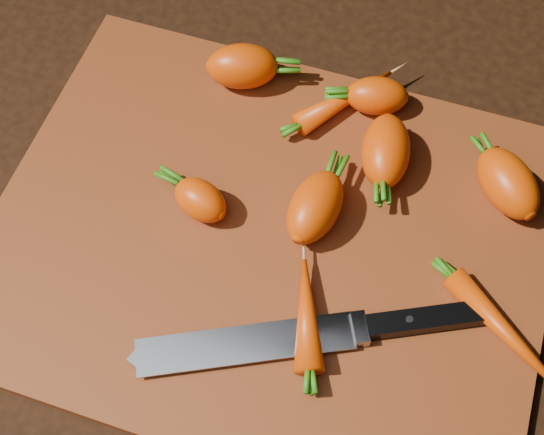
% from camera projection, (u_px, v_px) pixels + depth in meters
% --- Properties ---
extents(ground, '(2.00, 2.00, 0.01)m').
position_uv_depth(ground, '(269.00, 245.00, 0.70)').
color(ground, black).
extents(cutting_board, '(0.50, 0.40, 0.01)m').
position_uv_depth(cutting_board, '(269.00, 239.00, 0.69)').
color(cutting_board, brown).
rests_on(cutting_board, ground).
extents(carrot_0, '(0.08, 0.07, 0.05)m').
position_uv_depth(carrot_0, '(242.00, 66.00, 0.75)').
color(carrot_0, '#E34000').
rests_on(carrot_0, cutting_board).
extents(carrot_1, '(0.06, 0.05, 0.04)m').
position_uv_depth(carrot_1, '(200.00, 200.00, 0.68)').
color(carrot_1, '#E34000').
rests_on(carrot_1, cutting_board).
extents(carrot_2, '(0.06, 0.09, 0.05)m').
position_uv_depth(carrot_2, '(386.00, 151.00, 0.70)').
color(carrot_2, '#E34000').
rests_on(carrot_2, cutting_board).
extents(carrot_3, '(0.05, 0.08, 0.04)m').
position_uv_depth(carrot_3, '(315.00, 207.00, 0.67)').
color(carrot_3, '#E34000').
rests_on(carrot_3, cutting_board).
extents(carrot_4, '(0.07, 0.05, 0.04)m').
position_uv_depth(carrot_4, '(377.00, 96.00, 0.74)').
color(carrot_4, '#E34000').
rests_on(carrot_4, cutting_board).
extents(carrot_5, '(0.08, 0.09, 0.05)m').
position_uv_depth(carrot_5, '(508.00, 183.00, 0.68)').
color(carrot_5, '#E34000').
rests_on(carrot_5, cutting_board).
extents(carrot_6, '(0.09, 0.11, 0.02)m').
position_uv_depth(carrot_6, '(346.00, 98.00, 0.74)').
color(carrot_6, '#E34000').
rests_on(carrot_6, cutting_board).
extents(carrot_7, '(0.12, 0.09, 0.02)m').
position_uv_depth(carrot_7, '(508.00, 335.00, 0.63)').
color(carrot_7, '#E34000').
rests_on(carrot_7, cutting_board).
extents(carrot_8, '(0.06, 0.10, 0.03)m').
position_uv_depth(carrot_8, '(307.00, 314.00, 0.63)').
color(carrot_8, '#E34000').
rests_on(carrot_8, cutting_board).
extents(knife, '(0.28, 0.15, 0.02)m').
position_uv_depth(knife, '(267.00, 341.00, 0.63)').
color(knife, gray).
rests_on(knife, cutting_board).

